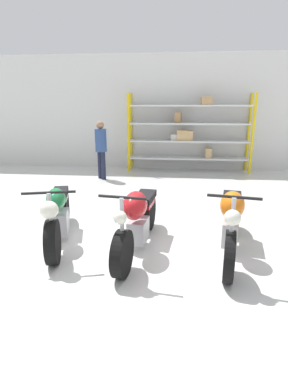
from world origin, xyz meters
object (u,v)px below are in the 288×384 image
(shelving_rack, at_px, (189,132))
(motorcycle_green, at_px, (58,214))
(motorcycle_orange, at_px, (231,221))
(person_browsing, at_px, (101,146))
(motorcycle_red, at_px, (137,219))

(shelving_rack, distance_m, motorcycle_green, 5.94)
(shelving_rack, height_order, motorcycle_orange, shelving_rack)
(shelving_rack, xyz_separation_m, motorcycle_orange, (0.36, -5.58, -0.77))
(motorcycle_green, relative_size, motorcycle_orange, 0.94)
(shelving_rack, distance_m, person_browsing, 2.86)
(motorcycle_green, bearing_deg, motorcycle_orange, 72.42)
(motorcycle_red, height_order, motorcycle_orange, motorcycle_orange)
(motorcycle_green, xyz_separation_m, motorcycle_red, (1.24, -0.15, 0.03))
(motorcycle_orange, bearing_deg, person_browsing, -135.67)
(motorcycle_orange, height_order, person_browsing, person_browsing)
(motorcycle_orange, bearing_deg, motorcycle_green, -82.50)
(motorcycle_red, xyz_separation_m, person_browsing, (-1.56, 4.26, 0.49))
(shelving_rack, bearing_deg, motorcycle_green, -111.86)
(shelving_rack, bearing_deg, person_browsing, -151.81)
(shelving_rack, xyz_separation_m, motorcycle_green, (-2.19, -5.46, -0.81))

